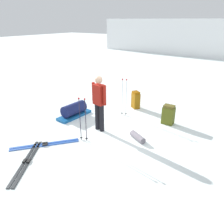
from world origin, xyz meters
name	(u,v)px	position (x,y,z in m)	size (l,w,h in m)	color
ground_plane	(112,133)	(0.00, 0.00, 0.00)	(80.00, 80.00, 0.00)	white
distant_snow_ridge	(188,36)	(-3.43, 18.69, 1.62)	(17.03, 5.00, 3.25)	white
skier_standing	(99,101)	(-0.45, -0.02, 0.95)	(0.56, 0.28, 1.70)	black
ski_pair_near	(45,144)	(-1.15, -1.57, 0.01)	(1.30, 1.51, 0.05)	#2751AC
ski_pair_far	(27,161)	(-0.90, -2.34, 0.01)	(1.15, 1.63, 0.05)	black
backpack_large_dark	(168,115)	(1.13, 1.59, 0.31)	(0.38, 0.28, 0.64)	#4D5417
backpack_bright	(136,100)	(-0.41, 2.22, 0.32)	(0.40, 0.38, 0.66)	#85530C
ski_poles_planted_near	(83,117)	(-0.44, -0.77, 0.71)	(0.23, 0.12, 1.27)	black
ski_poles_planted_far	(124,95)	(-0.43, 1.38, 0.74)	(0.21, 0.11, 1.33)	#B7BFC4
gear_sled	(74,111)	(-1.81, 0.29, 0.22)	(0.53, 1.30, 0.49)	#135394
sleeping_mat_rolled	(138,137)	(0.81, 0.09, 0.09)	(0.18, 0.18, 0.55)	slate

